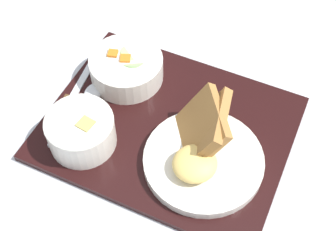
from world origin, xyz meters
TOP-DOWN VIEW (x-y plane):
  - ground_plane at (0.00, 0.00)m, footprint 4.00×4.00m
  - serving_tray at (0.00, 0.00)m, footprint 0.45×0.37m
  - bowl_salad at (-0.12, 0.06)m, footprint 0.13×0.13m
  - bowl_soup at (-0.10, -0.10)m, footprint 0.11×0.11m
  - plate_main at (0.08, -0.03)m, footprint 0.19×0.19m
  - knife at (-0.17, -0.05)m, footprint 0.06×0.18m
  - spoon at (-0.15, -0.03)m, footprint 0.03×0.15m

SIDE VIEW (x-z plane):
  - ground_plane at x=0.00m, z-range 0.00..0.00m
  - serving_tray at x=0.00m, z-range 0.00..0.01m
  - spoon at x=-0.15m, z-range 0.01..0.02m
  - knife at x=-0.17m, z-range 0.01..0.03m
  - plate_main at x=0.08m, z-range -0.02..0.09m
  - bowl_salad at x=-0.12m, z-range 0.01..0.07m
  - bowl_soup at x=-0.10m, z-range 0.02..0.08m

